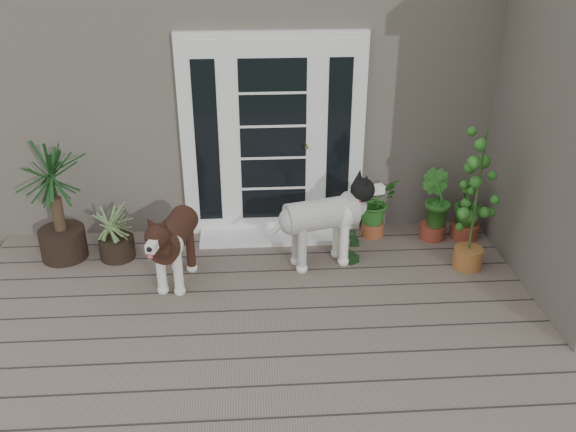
{
  "coord_description": "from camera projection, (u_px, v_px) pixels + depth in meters",
  "views": [
    {
      "loc": [
        -0.44,
        -3.5,
        3.28
      ],
      "look_at": [
        -0.1,
        1.75,
        0.7
      ],
      "focal_mm": 38.54,
      "sensor_mm": 36.0,
      "label": 1
    }
  ],
  "objects": [
    {
      "name": "deck",
      "position": [
        312.0,
        362.0,
        4.93
      ],
      "size": [
        6.2,
        4.6,
        0.12
      ],
      "primitive_type": "cube",
      "color": "#6B5B4C",
      "rests_on": "ground"
    },
    {
      "name": "clog_left",
      "position": [
        346.0,
        254.0,
        6.27
      ],
      "size": [
        0.31,
        0.36,
        0.1
      ],
      "primitive_type": null,
      "rotation": [
        0.0,
        0.0,
        0.57
      ],
      "color": "black",
      "rests_on": "deck"
    },
    {
      "name": "yucca",
      "position": [
        56.0,
        201.0,
        6.04
      ],
      "size": [
        1.13,
        1.13,
        1.25
      ],
      "primitive_type": null,
      "rotation": [
        0.0,
        0.0,
        -0.39
      ],
      "color": "black",
      "rests_on": "deck"
    },
    {
      "name": "door_unit",
      "position": [
        273.0,
        137.0,
        6.39
      ],
      "size": [
        1.9,
        0.14,
        2.15
      ],
      "primitive_type": "cube",
      "color": "white",
      "rests_on": "deck"
    },
    {
      "name": "clog_right",
      "position": [
        353.0,
        238.0,
        6.59
      ],
      "size": [
        0.13,
        0.27,
        0.08
      ],
      "primitive_type": null,
      "rotation": [
        0.0,
        0.0,
        0.03
      ],
      "color": "black",
      "rests_on": "deck"
    },
    {
      "name": "door_step",
      "position": [
        275.0,
        236.0,
        6.68
      ],
      "size": [
        1.6,
        0.4,
        0.05
      ],
      "primitive_type": "cube",
      "color": "white",
      "rests_on": "deck"
    },
    {
      "name": "herb_b",
      "position": [
        434.0,
        215.0,
        6.57
      ],
      "size": [
        0.52,
        0.52,
        0.55
      ],
      "primitive_type": "imported",
      "rotation": [
        0.0,
        0.0,
        2.3
      ],
      "color": "#1B5919",
      "rests_on": "deck"
    },
    {
      "name": "house_main",
      "position": [
        281.0,
        60.0,
        8.09
      ],
      "size": [
        7.4,
        4.0,
        3.1
      ],
      "primitive_type": "cube",
      "color": "#665E54",
      "rests_on": "ground"
    },
    {
      "name": "herb_c",
      "position": [
        467.0,
        214.0,
        6.59
      ],
      "size": [
        0.49,
        0.49,
        0.54
      ],
      "primitive_type": "imported",
      "rotation": [
        0.0,
        0.0,
        3.99
      ],
      "color": "#2A601B",
      "rests_on": "deck"
    },
    {
      "name": "white_dog",
      "position": [
        321.0,
        228.0,
        6.03
      ],
      "size": [
        1.04,
        0.65,
        0.8
      ],
      "primitive_type": null,
      "rotation": [
        0.0,
        0.0,
        -1.3
      ],
      "color": "white",
      "rests_on": "deck"
    },
    {
      "name": "herb_a",
      "position": [
        374.0,
        211.0,
        6.62
      ],
      "size": [
        0.64,
        0.64,
        0.59
      ],
      "primitive_type": "imported",
      "rotation": [
        0.0,
        0.0,
        0.53
      ],
      "color": "#195117",
      "rests_on": "deck"
    },
    {
      "name": "brindle_dog",
      "position": [
        175.0,
        247.0,
        5.73
      ],
      "size": [
        0.57,
        0.96,
        0.75
      ],
      "primitive_type": null,
      "rotation": [
        0.0,
        0.0,
        2.93
      ],
      "color": "#3D2116",
      "rests_on": "deck"
    },
    {
      "name": "sapling",
      "position": [
        476.0,
        199.0,
        5.82
      ],
      "size": [
        0.44,
        0.44,
        1.48
      ],
      "primitive_type": null,
      "rotation": [
        0.0,
        0.0,
        -0.02
      ],
      "color": "#235217",
      "rests_on": "deck"
    },
    {
      "name": "spider_plant",
      "position": [
        115.0,
        230.0,
        6.18
      ],
      "size": [
        0.65,
        0.65,
        0.62
      ],
      "primitive_type": null,
      "rotation": [
        0.0,
        0.0,
        0.12
      ],
      "color": "#8A985E",
      "rests_on": "deck"
    }
  ]
}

